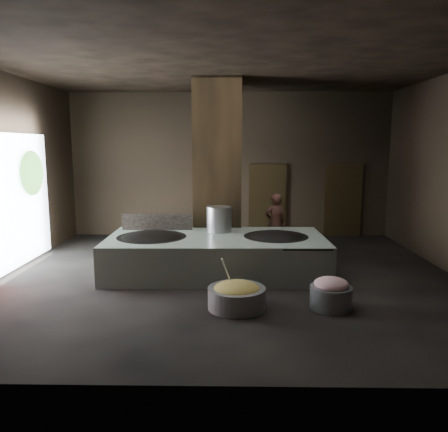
{
  "coord_description": "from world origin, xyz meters",
  "views": [
    {
      "loc": [
        0.06,
        -9.36,
        2.87
      ],
      "look_at": [
        -0.12,
        0.63,
        1.25
      ],
      "focal_mm": 35.0,
      "sensor_mm": 36.0,
      "label": 1
    }
  ],
  "objects_px": {
    "cook": "(275,223)",
    "veg_basin": "(237,298)",
    "hearth_platform": "(216,255)",
    "stock_pot": "(219,220)",
    "wok_left": "(152,241)",
    "wok_right": "(276,240)",
    "meat_basin": "(331,297)"
  },
  "relations": [
    {
      "from": "cook",
      "to": "veg_basin",
      "type": "distance_m",
      "value": 4.42
    },
    {
      "from": "hearth_platform",
      "to": "veg_basin",
      "type": "xyz_separation_m",
      "value": [
        0.44,
        -2.19,
        -0.23
      ]
    },
    {
      "from": "hearth_platform",
      "to": "stock_pot",
      "type": "bearing_deg",
      "value": 83.92
    },
    {
      "from": "wok_left",
      "to": "stock_pot",
      "type": "bearing_deg",
      "value": 21.8
    },
    {
      "from": "wok_left",
      "to": "wok_right",
      "type": "relative_size",
      "value": 1.07
    },
    {
      "from": "wok_right",
      "to": "stock_pot",
      "type": "relative_size",
      "value": 2.25
    },
    {
      "from": "stock_pot",
      "to": "meat_basin",
      "type": "distance_m",
      "value": 3.54
    },
    {
      "from": "wok_left",
      "to": "veg_basin",
      "type": "xyz_separation_m",
      "value": [
        1.89,
        -2.14,
        -0.56
      ]
    },
    {
      "from": "wok_left",
      "to": "stock_pot",
      "type": "height_order",
      "value": "stock_pot"
    },
    {
      "from": "wok_right",
      "to": "cook",
      "type": "bearing_deg",
      "value": 84.96
    },
    {
      "from": "cook",
      "to": "meat_basin",
      "type": "distance_m",
      "value": 4.3
    },
    {
      "from": "wok_left",
      "to": "cook",
      "type": "bearing_deg",
      "value": 35.2
    },
    {
      "from": "wok_left",
      "to": "meat_basin",
      "type": "relative_size",
      "value": 2.07
    },
    {
      "from": "meat_basin",
      "to": "veg_basin",
      "type": "bearing_deg",
      "value": -179.28
    },
    {
      "from": "veg_basin",
      "to": "meat_basin",
      "type": "bearing_deg",
      "value": 0.72
    },
    {
      "from": "hearth_platform",
      "to": "wok_left",
      "type": "bearing_deg",
      "value": -178.91
    },
    {
      "from": "stock_pot",
      "to": "meat_basin",
      "type": "bearing_deg",
      "value": -52.78
    },
    {
      "from": "wok_left",
      "to": "stock_pot",
      "type": "xyz_separation_m",
      "value": [
        1.5,
        0.6,
        0.38
      ]
    },
    {
      "from": "hearth_platform",
      "to": "stock_pot",
      "type": "xyz_separation_m",
      "value": [
        0.05,
        0.55,
        0.71
      ]
    },
    {
      "from": "stock_pot",
      "to": "meat_basin",
      "type": "relative_size",
      "value": 0.86
    },
    {
      "from": "wok_right",
      "to": "stock_pot",
      "type": "bearing_deg",
      "value": 158.96
    },
    {
      "from": "hearth_platform",
      "to": "wok_left",
      "type": "distance_m",
      "value": 1.49
    },
    {
      "from": "stock_pot",
      "to": "cook",
      "type": "distance_m",
      "value": 2.13
    },
    {
      "from": "cook",
      "to": "meat_basin",
      "type": "xyz_separation_m",
      "value": [
        0.59,
        -4.22,
        -0.6
      ]
    },
    {
      "from": "cook",
      "to": "veg_basin",
      "type": "bearing_deg",
      "value": 60.23
    },
    {
      "from": "wok_left",
      "to": "hearth_platform",
      "type": "bearing_deg",
      "value": 1.97
    },
    {
      "from": "hearth_platform",
      "to": "stock_pot",
      "type": "relative_size",
      "value": 7.67
    },
    {
      "from": "hearth_platform",
      "to": "cook",
      "type": "bearing_deg",
      "value": 52.44
    },
    {
      "from": "wok_right",
      "to": "cook",
      "type": "distance_m",
      "value": 2.01
    },
    {
      "from": "hearth_platform",
      "to": "wok_left",
      "type": "relative_size",
      "value": 3.17
    },
    {
      "from": "wok_left",
      "to": "meat_basin",
      "type": "xyz_separation_m",
      "value": [
        3.56,
        -2.12,
        -0.55
      ]
    },
    {
      "from": "meat_basin",
      "to": "wok_left",
      "type": "bearing_deg",
      "value": 149.29
    }
  ]
}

